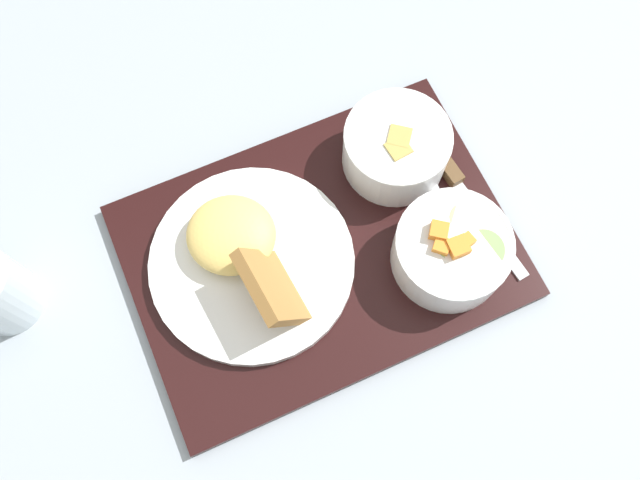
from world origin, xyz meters
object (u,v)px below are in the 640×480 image
Objects in this scene: bowl_soup at (396,146)px; knife at (451,173)px; bowl_salad at (452,250)px; spoon at (436,193)px; plate_main at (248,257)px.

bowl_soup reaches higher than knife.
spoon is at bearing -109.32° from bowl_salad.
plate_main is 1.55× the size of spoon.
bowl_soup is 0.54× the size of plate_main.
knife is 0.03m from spoon.
bowl_salad is 0.10m from knife.
plate_main is (0.19, -0.09, -0.02)m from bowl_salad.
bowl_soup is at bearing -167.88° from plate_main.
knife is 1.41× the size of spoon.
bowl_soup is 0.20m from plate_main.
plate_main reaches higher than spoon.
plate_main reaches higher than knife.
bowl_salad is 0.21m from plate_main.
knife is at bearing -120.81° from bowl_salad.
bowl_salad is at bearing 89.02° from bowl_soup.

